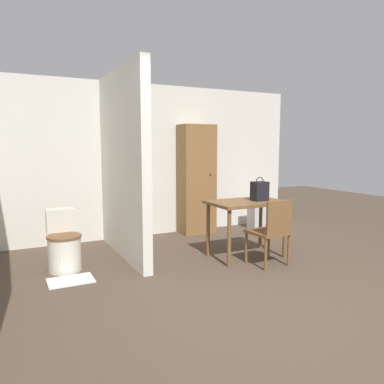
# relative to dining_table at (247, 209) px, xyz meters

# --- Properties ---
(ground_plane) EXTENTS (16.00, 16.00, 0.00)m
(ground_plane) POSITION_rel_dining_table_xyz_m (-0.80, -1.49, -0.66)
(ground_plane) COLOR #4C3D30
(wall_back) EXTENTS (5.62, 0.12, 2.50)m
(wall_back) POSITION_rel_dining_table_xyz_m (-0.80, 1.84, 0.59)
(wall_back) COLOR silver
(wall_back) RESTS_ON ground_plane
(partition_wall) EXTENTS (0.12, 1.92, 2.50)m
(partition_wall) POSITION_rel_dining_table_xyz_m (-1.46, 0.82, 0.59)
(partition_wall) COLOR silver
(partition_wall) RESTS_ON ground_plane
(dining_table) EXTENTS (1.00, 0.65, 0.77)m
(dining_table) POSITION_rel_dining_table_xyz_m (0.00, 0.00, 0.00)
(dining_table) COLOR brown
(dining_table) RESTS_ON ground_plane
(wooden_chair) EXTENTS (0.46, 0.46, 0.84)m
(wooden_chair) POSITION_rel_dining_table_xyz_m (0.06, -0.46, -0.20)
(wooden_chair) COLOR brown
(wooden_chair) RESTS_ON ground_plane
(toilet) EXTENTS (0.41, 0.55, 0.72)m
(toilet) POSITION_rel_dining_table_xyz_m (-2.29, 0.56, -0.37)
(toilet) COLOR silver
(toilet) RESTS_ON ground_plane
(handbag) EXTENTS (0.21, 0.15, 0.32)m
(handbag) POSITION_rel_dining_table_xyz_m (0.17, -0.05, 0.23)
(handbag) COLOR black
(handbag) RESTS_ON dining_table
(wooden_cabinet) EXTENTS (0.59, 0.41, 1.85)m
(wooden_cabinet) POSITION_rel_dining_table_xyz_m (0.06, 1.57, 0.26)
(wooden_cabinet) COLOR brown
(wooden_cabinet) RESTS_ON ground_plane
(bath_mat) EXTENTS (0.49, 0.35, 0.01)m
(bath_mat) POSITION_rel_dining_table_xyz_m (-2.29, 0.11, -0.66)
(bath_mat) COLOR silver
(bath_mat) RESTS_ON ground_plane
(space_heater) EXTENTS (0.36, 0.24, 0.58)m
(space_heater) POSITION_rel_dining_table_xyz_m (1.20, 1.32, -0.37)
(space_heater) COLOR #BCBCC1
(space_heater) RESTS_ON ground_plane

